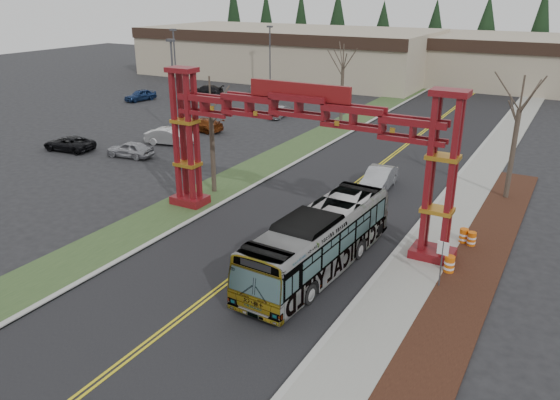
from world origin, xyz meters
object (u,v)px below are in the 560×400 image
Objects in this scene: parked_car_far_a at (278,112)px; bare_tree_median_far at (343,67)px; parked_car_far_b at (265,87)px; street_sign at (442,255)px; gateway_arch at (299,130)px; barrel_mid at (471,240)px; transit_bus at (319,241)px; parked_car_mid_b at (140,95)px; retail_building_west at (289,52)px; parked_car_near_b at (170,136)px; parked_car_near_c at (69,143)px; silver_sedan at (379,179)px; bare_tree_right_far at (519,111)px; parked_car_far_c at (205,91)px; parked_car_near_a at (130,149)px; light_pole_near at (173,81)px; bare_tree_median_mid at (211,110)px; parked_car_mid_a at (202,125)px; barrel_south at (449,265)px; barrel_north at (463,236)px; light_pole_mid at (175,61)px; light_pole_far at (270,54)px.

bare_tree_median_far is at bearing -14.07° from parked_car_far_a.
street_sign reaches higher than parked_car_far_b.
gateway_arch is 4.89× the size of parked_car_far_a.
bare_tree_median_far is at bearing 128.07° from barrel_mid.
transit_bus is 31.27m from bare_tree_median_far.
barrel_mid is at bearing -15.63° from parked_car_mid_b.
parked_car_near_b is at bearing -75.47° from retail_building_west.
parked_car_mid_b is at bearing -159.02° from parked_car_near_c.
parked_car_far_b is at bearing 128.62° from silver_sedan.
gateway_arch reaches higher than bare_tree_right_far.
parked_car_far_c reaches higher than parked_car_near_c.
parked_car_near_a is 25.64m from parked_car_mid_b.
silver_sedan is at bearing -13.05° from light_pole_near.
bare_tree_median_far is at bearing 90.00° from bare_tree_median_mid.
parked_car_far_c is at bearing 152.91° from bare_tree_right_far.
transit_bus is at bearing 65.91° from parked_car_near_c.
gateway_arch is at bearing -18.71° from bare_tree_median_mid.
retail_building_west reaches higher than silver_sedan.
parked_car_mid_a is 4.78× the size of barrel_south.
bare_tree_right_far is at bearing 13.43° from silver_sedan.
gateway_arch is 46.70m from parked_car_far_b.
light_pole_near is at bearing -24.46° from parked_car_mid_a.
light_pole_near is (-22.51, 5.22, 4.44)m from silver_sedan.
barrel_mid is at bearing 79.27° from parked_car_near_c.
parked_car_mid_b is 48.42m from bare_tree_right_far.
barrel_north is at bearing 52.44° from transit_bus.
parked_car_near_a is 0.87× the size of parked_car_near_c.
parked_car_near_a is 24.16m from light_pole_mid.
light_pole_mid is (-40.99, 15.39, -0.88)m from bare_tree_right_far.
bare_tree_median_far is 0.95× the size of light_pole_far.
silver_sedan is 23.53m from light_pole_near.
parked_car_far_c is at bearing -140.51° from parked_car_mid_a.
parked_car_mid_b is 1.13× the size of parked_car_far_a.
parked_car_near_c is at bearing -51.29° from parked_car_mid_b.
parked_car_near_b is (0.32, 4.81, 0.06)m from parked_car_near_a.
parked_car_near_c is at bearing 82.68° from parked_car_far_b.
parked_car_near_a is 0.49× the size of bare_tree_median_far.
parked_car_mid_b is at bearing 140.81° from bare_tree_median_mid.
light_pole_mid is 9.21× the size of barrel_south.
parked_car_mid_a is (-21.24, 7.59, -0.11)m from silver_sedan.
gateway_arch is 3.88× the size of parked_car_near_c.
light_pole_far is 50.72m from barrel_mid.
parked_car_far_a is (3.35, 19.48, -0.08)m from parked_car_near_a.
parked_car_near_b is (-22.14, 14.99, -0.84)m from transit_bus.
transit_bus is 2.44× the size of silver_sedan.
street_sign is at bearing -89.60° from barrel_north.
parked_car_mid_a is at bearing -41.73° from light_pole_mid.
light_pole_far is 9.87× the size of barrel_mid.
bare_tree_median_mid is at bearing -90.00° from bare_tree_median_far.
transit_bus reaches higher than parked_car_far_a.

